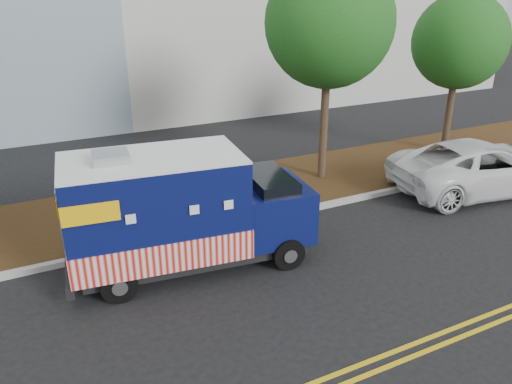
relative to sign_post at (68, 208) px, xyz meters
name	(u,v)px	position (x,y,z in m)	size (l,w,h in m)	color
ground	(174,271)	(1.92, -1.94, -1.20)	(120.00, 120.00, 0.00)	black
curb	(157,242)	(1.92, -0.54, -1.12)	(120.00, 0.18, 0.15)	#9E9E99
mulch_strip	(136,211)	(1.92, 1.56, -1.12)	(120.00, 4.00, 0.15)	#311E0D
tree_c	(329,23)	(8.20, 1.39, 3.87)	(3.92, 3.92, 7.04)	#38281C
tree_d	(460,42)	(14.03, 1.62, 3.04)	(3.39, 3.39, 5.95)	#38281C
sign_post	(68,208)	(0.00, 0.00, 0.00)	(0.06, 0.06, 2.40)	#473828
food_truck	(178,215)	(2.16, -1.81, 0.15)	(5.84, 2.72, 2.97)	black
white_car	(481,167)	(12.23, -1.61, -0.39)	(2.70, 5.85, 1.62)	white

